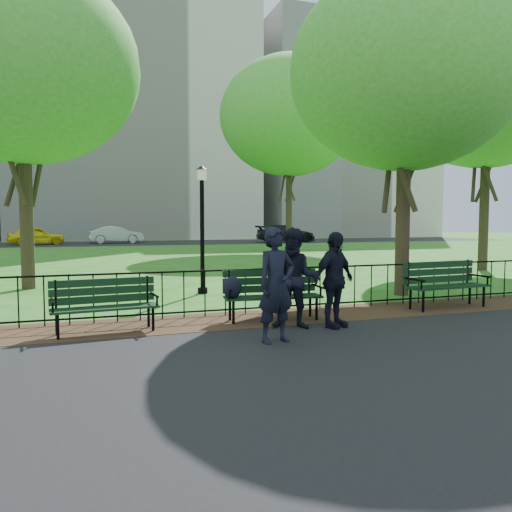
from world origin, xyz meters
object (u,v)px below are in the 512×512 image
object	(u,v)px
person_mid	(296,279)
tree_mid_e	(488,86)
person_right	(334,280)
park_bench_right_a	(444,279)
park_bench_main	(259,288)
park_bench_left_a	(104,300)
person_left	(276,285)
taxi	(36,236)
lamppost	(202,224)
sedan_dark	(286,233)
sedan_silver	(116,235)
tree_near_e	(406,71)
tree_far_e	(289,116)
tree_near_w	(22,65)

from	to	relation	value
person_mid	tree_mid_e	bearing A→B (deg)	57.87
person_right	park_bench_right_a	bearing A→B (deg)	-6.28
park_bench_main	park_bench_left_a	bearing A→B (deg)	-173.05
person_mid	person_left	bearing A→B (deg)	-105.76
taxi	park_bench_right_a	bearing A→B (deg)	-173.62
person_mid	taxi	bearing A→B (deg)	125.61
tree_mid_e	person_right	size ratio (longest dim) A/B	5.93
lamppost	sedan_dark	bearing A→B (deg)	63.81
lamppost	sedan_silver	distance (m)	30.07
sedan_silver	sedan_dark	size ratio (longest dim) A/B	0.84
park_bench_left_a	sedan_dark	world-z (taller)	sedan_dark
tree_mid_e	person_mid	size ratio (longest dim) A/B	5.74
park_bench_right_a	person_left	bearing A→B (deg)	-163.69
park_bench_main	tree_near_e	xyz separation A→B (m)	(4.40, 1.95, 4.78)
lamppost	sedan_dark	distance (m)	30.85
park_bench_main	taxi	size ratio (longest dim) A/B	0.46
park_bench_main	tree_far_e	size ratio (longest dim) A/B	0.16
person_right	sedan_silver	xyz separation A→B (m)	(-1.58, 34.76, -0.11)
person_left	person_right	bearing A→B (deg)	13.45
person_mid	tree_far_e	bearing A→B (deg)	91.79
tree_mid_e	person_mid	distance (m)	14.02
person_right	sedan_dark	size ratio (longest dim) A/B	0.32
person_left	taxi	size ratio (longest dim) A/B	0.42
person_right	tree_near_w	bearing A→B (deg)	103.29
sedan_silver	tree_mid_e	bearing A→B (deg)	-158.79
tree_near_w	tree_near_e	world-z (taller)	tree_near_w
tree_mid_e	person_right	bearing A→B (deg)	-144.08
person_left	sedan_dark	world-z (taller)	person_left
sedan_silver	person_right	bearing A→B (deg)	-178.89
park_bench_right_a	person_right	bearing A→B (deg)	-166.30
park_bench_right_a	park_bench_main	bearing A→B (deg)	176.69
park_bench_right_a	person_mid	distance (m)	3.85
tree_mid_e	tree_near_w	bearing A→B (deg)	-179.45
park_bench_left_a	lamppost	world-z (taller)	lamppost
person_right	sedan_silver	world-z (taller)	person_right
tree_mid_e	person_right	world-z (taller)	tree_mid_e
tree_mid_e	sedan_dark	distance (m)	25.98
tree_near_w	taxi	bearing A→B (deg)	94.45
tree_far_e	park_bench_right_a	bearing A→B (deg)	-103.19
park_bench_left_a	park_bench_right_a	bearing A→B (deg)	-4.56
park_bench_main	park_bench_right_a	size ratio (longest dim) A/B	0.99
park_bench_main	person_left	world-z (taller)	person_left
tree_mid_e	person_mid	xyz separation A→B (m)	(-10.60, -7.08, -5.84)
tree_near_w	person_right	distance (m)	10.24
park_bench_left_a	lamppost	distance (m)	4.73
taxi	park_bench_left_a	bearing A→B (deg)	175.16
park_bench_right_a	sedan_silver	size ratio (longest dim) A/B	0.44
tree_near_e	park_bench_right_a	bearing A→B (deg)	-98.66
park_bench_left_a	lamppost	size ratio (longest dim) A/B	0.54
park_bench_main	person_left	bearing A→B (deg)	-94.34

